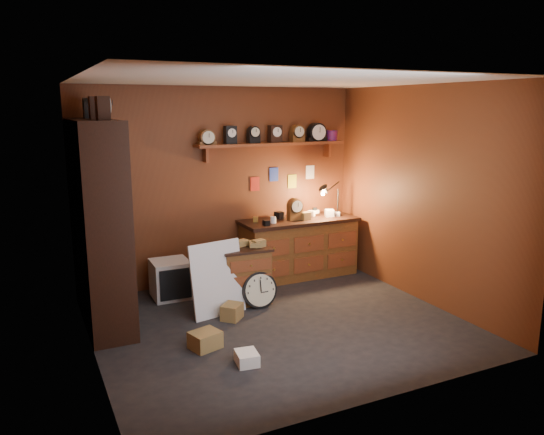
{
  "coord_description": "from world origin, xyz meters",
  "views": [
    {
      "loc": [
        -2.51,
        -5.08,
        2.43
      ],
      "look_at": [
        0.08,
        0.35,
        1.17
      ],
      "focal_mm": 35.0,
      "sensor_mm": 36.0,
      "label": 1
    }
  ],
  "objects": [
    {
      "name": "floor_box_c",
      "position": [
        -0.43,
        0.37,
        0.09
      ],
      "size": [
        0.31,
        0.31,
        0.18
      ],
      "primitive_type": "cube",
      "rotation": [
        0.0,
        0.0,
        0.77
      ],
      "color": "olive",
      "rests_on": "ground"
    },
    {
      "name": "mini_fridge",
      "position": [
        -0.87,
        1.39,
        0.24
      ],
      "size": [
        0.47,
        0.49,
        0.49
      ],
      "rotation": [
        0.0,
        0.0,
        -0.01
      ],
      "color": "silver",
      "rests_on": "ground"
    },
    {
      "name": "shelving_unit",
      "position": [
        -1.79,
        0.98,
        1.25
      ],
      "size": [
        0.47,
        1.6,
        2.58
      ],
      "color": "black",
      "rests_on": "ground"
    },
    {
      "name": "low_cabinet",
      "position": [
        -0.08,
        0.85,
        0.39
      ],
      "size": [
        0.66,
        0.56,
        0.8
      ],
      "rotation": [
        0.0,
        0.0,
        -0.06
      ],
      "color": "brown",
      "rests_on": "ground"
    },
    {
      "name": "floor",
      "position": [
        0.0,
        0.0,
        0.0
      ],
      "size": [
        4.0,
        4.0,
        0.0
      ],
      "primitive_type": "plane",
      "color": "black",
      "rests_on": "ground"
    },
    {
      "name": "big_round_clock",
      "position": [
        0.02,
        0.57,
        0.22
      ],
      "size": [
        0.45,
        0.16,
        0.45
      ],
      "color": "black",
      "rests_on": "ground"
    },
    {
      "name": "floor_box_a",
      "position": [
        -0.95,
        -0.22,
        0.09
      ],
      "size": [
        0.35,
        0.32,
        0.18
      ],
      "primitive_type": "cube",
      "rotation": [
        0.0,
        0.0,
        0.29
      ],
      "color": "olive",
      "rests_on": "ground"
    },
    {
      "name": "workbench",
      "position": [
        1.05,
        1.47,
        0.47
      ],
      "size": [
        1.71,
        0.66,
        1.36
      ],
      "color": "brown",
      "rests_on": "ground"
    },
    {
      "name": "white_panel",
      "position": [
        -0.52,
        0.59,
        0.0
      ],
      "size": [
        0.7,
        0.3,
        0.89
      ],
      "primitive_type": "cube",
      "rotation": [
        -0.17,
        0.0,
        0.18
      ],
      "color": "silver",
      "rests_on": "ground"
    },
    {
      "name": "room_shell",
      "position": [
        0.04,
        0.11,
        1.72
      ],
      "size": [
        4.02,
        3.62,
        2.71
      ],
      "color": "brown",
      "rests_on": "ground"
    },
    {
      "name": "floor_box_b",
      "position": [
        -0.7,
        -0.72,
        0.06
      ],
      "size": [
        0.23,
        0.27,
        0.12
      ],
      "primitive_type": "cube",
      "rotation": [
        0.0,
        0.0,
        -0.14
      ],
      "color": "white",
      "rests_on": "ground"
    }
  ]
}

